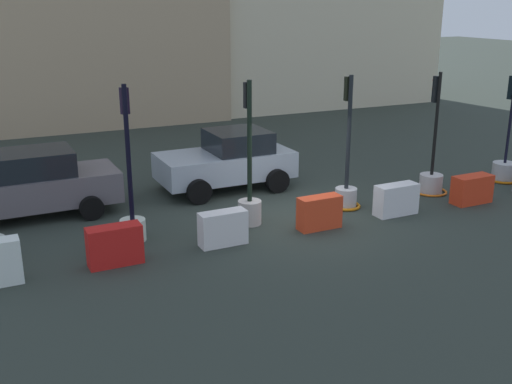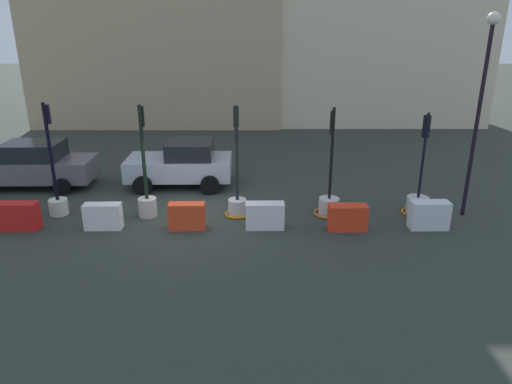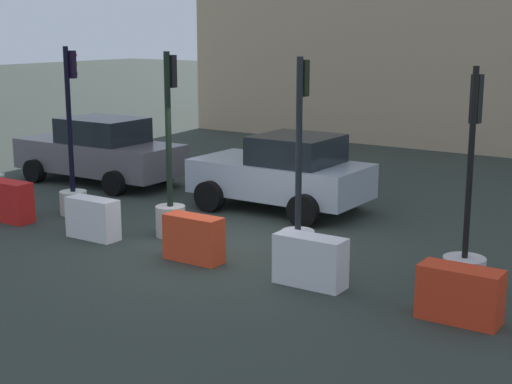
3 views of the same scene
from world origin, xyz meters
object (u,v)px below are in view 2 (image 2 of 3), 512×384
object	(u,v)px
traffic_light_4	(330,199)
street_lamp_post	(483,89)
construction_barrier_5	(348,218)
car_silver_hatchback	(182,164)
traffic_light_3	(238,197)
construction_barrier_4	(265,216)
car_grey_saloon	(32,165)
construction_barrier_3	(187,216)
traffic_light_5	(418,200)
construction_barrier_6	(430,215)
construction_barrier_1	(20,216)
construction_barrier_2	(104,216)
traffic_light_2	(147,193)
traffic_light_1	(57,192)

from	to	relation	value
traffic_light_4	street_lamp_post	size ratio (longest dim) A/B	0.56
construction_barrier_5	car_silver_hatchback	xyz separation A→B (m)	(-5.48, 4.08, 0.45)
traffic_light_3	construction_barrier_4	xyz separation A→B (m)	(0.86, -1.04, -0.22)
traffic_light_3	car_grey_saloon	xyz separation A→B (m)	(-7.72, 2.78, 0.21)
construction_barrier_3	car_grey_saloon	size ratio (longest dim) A/B	0.23
traffic_light_5	construction_barrier_6	size ratio (longest dim) A/B	2.85
traffic_light_4	construction_barrier_1	world-z (taller)	traffic_light_4
traffic_light_5	construction_barrier_1	world-z (taller)	traffic_light_5
traffic_light_3	traffic_light_5	bearing A→B (deg)	1.26
traffic_light_4	traffic_light_5	distance (m)	2.85
traffic_light_3	construction_barrier_2	xyz separation A→B (m)	(-3.95, -1.07, -0.23)
car_grey_saloon	construction_barrier_4	bearing A→B (deg)	-23.99
traffic_light_2	construction_barrier_3	xyz separation A→B (m)	(1.39, -1.01, -0.35)
car_grey_saloon	traffic_light_2	bearing A→B (deg)	-30.36
traffic_light_2	construction_barrier_3	bearing A→B (deg)	-35.88
construction_barrier_3	car_grey_saloon	world-z (taller)	car_grey_saloon
traffic_light_3	construction_barrier_1	distance (m)	6.49
construction_barrier_4	traffic_light_2	bearing A→B (deg)	165.46
traffic_light_4	traffic_light_5	world-z (taller)	traffic_light_4
construction_barrier_5	car_silver_hatchback	distance (m)	6.85
traffic_light_4	construction_barrier_5	bearing A→B (deg)	-73.07
traffic_light_2	construction_barrier_1	xyz separation A→B (m)	(-3.55, -1.05, -0.33)
traffic_light_2	traffic_light_3	size ratio (longest dim) A/B	1.01
traffic_light_5	car_silver_hatchback	xyz separation A→B (m)	(-7.96, 2.81, 0.37)
traffic_light_1	construction_barrier_5	bearing A→B (deg)	-7.53
construction_barrier_2	car_grey_saloon	bearing A→B (deg)	134.45
construction_barrier_5	car_grey_saloon	xyz separation A→B (m)	(-11.02, 3.92, 0.44)
construction_barrier_4	construction_barrier_6	world-z (taller)	construction_barrier_6
traffic_light_5	car_silver_hatchback	world-z (taller)	traffic_light_5
construction_barrier_2	construction_barrier_5	distance (m)	7.25
construction_barrier_2	construction_barrier_1	bearing A→B (deg)	-178.64
construction_barrier_2	traffic_light_4	bearing A→B (deg)	9.53
traffic_light_5	car_silver_hatchback	bearing A→B (deg)	160.54
traffic_light_2	construction_barrier_5	distance (m)	6.25
street_lamp_post	traffic_light_3	bearing A→B (deg)	-179.89
traffic_light_4	car_silver_hatchback	size ratio (longest dim) A/B	0.88
traffic_light_1	construction_barrier_6	size ratio (longest dim) A/B	3.13
traffic_light_4	construction_barrier_3	bearing A→B (deg)	-165.01
traffic_light_1	car_grey_saloon	bearing A→B (deg)	126.25
traffic_light_1	traffic_light_4	world-z (taller)	traffic_light_1
traffic_light_1	construction_barrier_2	xyz separation A→B (m)	(1.78, -1.12, -0.37)
construction_barrier_4	car_grey_saloon	size ratio (longest dim) A/B	0.25
construction_barrier_1	traffic_light_1	bearing A→B (deg)	60.49
construction_barrier_2	traffic_light_5	bearing A→B (deg)	6.99
traffic_light_5	construction_barrier_6	xyz separation A→B (m)	(-0.04, -1.17, -0.05)
traffic_light_5	street_lamp_post	xyz separation A→B (m)	(1.44, -0.11, 3.50)
traffic_light_1	construction_barrier_4	xyz separation A→B (m)	(6.58, -1.09, -0.36)
construction_barrier_4	traffic_light_1	bearing A→B (deg)	170.58
traffic_light_1	construction_barrier_4	bearing A→B (deg)	-9.42
traffic_light_1	construction_barrier_3	world-z (taller)	traffic_light_1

